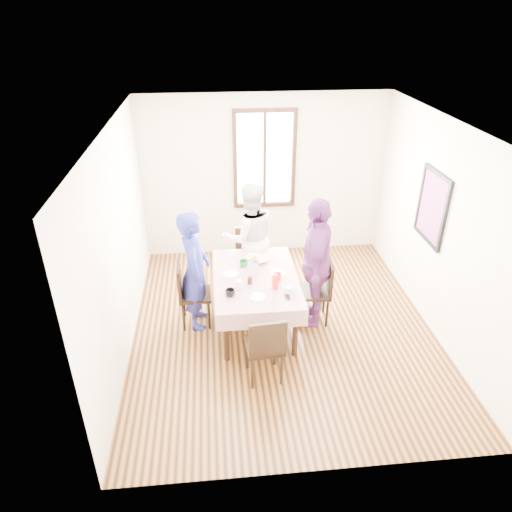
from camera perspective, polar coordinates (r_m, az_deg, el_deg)
The scene contains 31 objects.
ground at distance 6.47m, azimuth 3.21°, elevation -8.52°, with size 4.50×4.50×0.00m, color black.
back_wall at distance 7.81m, azimuth 1.01°, elevation 9.63°, with size 4.00×4.00×0.00m, color beige.
right_wall at distance 6.36m, azimuth 21.68°, elevation 2.88°, with size 4.50×4.50×0.00m, color beige.
window_frame at distance 7.69m, azimuth 1.05°, elevation 11.69°, with size 1.02×0.06×1.62m, color black.
window_pane at distance 7.70m, azimuth 1.04°, elevation 11.71°, with size 0.90×0.02×1.50m, color white.
art_poster at distance 6.52m, azimuth 20.74°, elevation 5.62°, with size 0.04×0.76×0.96m, color red.
dining_table at distance 6.27m, azimuth -0.05°, elevation -5.60°, with size 0.96×1.46×0.75m, color black.
tablecloth at distance 6.06m, azimuth -0.05°, elevation -2.62°, with size 1.08×1.58×0.01m, color #540313.
chair_left at distance 6.32m, azimuth -7.45°, elevation -4.66°, with size 0.42×0.42×0.91m, color black.
chair_right at distance 6.37m, azimuth 7.13°, elevation -4.33°, with size 0.42×0.42×0.91m, color black.
chair_far at distance 7.07m, azimuth -0.84°, elevation -0.47°, with size 0.42×0.42×0.91m, color black.
chair_near at distance 5.42m, azimuth 1.01°, elevation -10.88°, with size 0.42×0.42×0.91m, color black.
person_left at distance 6.13m, azimuth -7.46°, elevation -1.76°, with size 0.60×0.39×1.65m, color navy.
person_far at distance 6.87m, azimuth -0.85°, elevation 2.31°, with size 0.82×0.64×1.70m, color white.
person_right at distance 6.14m, azimuth 7.18°, elevation -0.82°, with size 1.06×0.44×1.81m, color #662C6C.
mug_black at distance 5.66m, azimuth -3.18°, elevation -4.52°, with size 0.12×0.12×0.09m, color black.
mug_flag at distance 5.96m, azimuth 2.64°, elevation -2.57°, with size 0.11×0.11×0.10m, color red.
mug_green at distance 6.27m, azimuth -1.53°, elevation -0.91°, with size 0.11×0.11×0.09m, color #0C7226.
serving_bowl at distance 6.39m, azimuth 0.59°, elevation -0.47°, with size 0.22×0.22×0.05m, color white.
juice_carton at distance 5.77m, azimuth 2.35°, elevation -3.13°, with size 0.07×0.07×0.21m, color red.
butter_tub at distance 5.75m, azimuth 4.11°, elevation -4.16°, with size 0.13×0.13×0.06m, color white.
jam_jar at distance 5.89m, azimuth -0.76°, elevation -3.04°, with size 0.06×0.06×0.09m, color black.
drinking_glass at distance 5.80m, azimuth -2.12°, elevation -3.52°, with size 0.08×0.08×0.11m, color silver.
smartphone at distance 5.67m, azimuth 3.83°, elevation -5.03°, with size 0.06×0.12×0.01m, color black.
flower_vase at distance 6.08m, azimuth -0.09°, elevation -1.58°, with size 0.08×0.08×0.15m, color silver.
plate_left at distance 6.12m, azimuth -3.18°, elevation -2.21°, with size 0.20×0.20×0.01m, color white.
plate_right at distance 6.14m, azimuth 2.68°, elevation -2.07°, with size 0.20×0.20×0.01m, color white.
plate_far at distance 6.52m, azimuth -0.37°, elevation -0.04°, with size 0.20×0.20×0.01m, color white.
plate_near at distance 5.65m, azimuth 0.13°, elevation -5.05°, with size 0.20×0.20×0.01m, color white.
butter_lid at distance 5.73m, azimuth 4.12°, elevation -3.84°, with size 0.12×0.12×0.01m, color blue.
flower_bunch at distance 6.02m, azimuth -0.10°, elevation -0.54°, with size 0.09×0.09×0.10m, color yellow, non-canonical shape.
Camera 1 is at (-0.86, -5.07, 3.92)m, focal length 32.74 mm.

